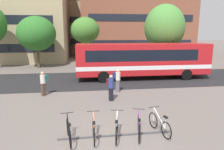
% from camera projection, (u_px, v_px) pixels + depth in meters
% --- Properties ---
extents(ground, '(200.00, 200.00, 0.00)m').
position_uv_depth(ground, '(109.00, 142.00, 7.94)').
color(ground, '#6B605B').
extents(bus_lane_asphalt, '(80.00, 7.20, 0.01)m').
position_uv_depth(bus_lane_asphalt, '(96.00, 80.00, 18.42)').
color(bus_lane_asphalt, '#232326').
rests_on(bus_lane_asphalt, ground).
extents(city_bus, '(12.04, 2.64, 3.20)m').
position_uv_depth(city_bus, '(143.00, 59.00, 18.60)').
color(city_bus, red).
rests_on(city_bus, ground).
extents(bike_rack, '(4.74, 0.16, 0.70)m').
position_uv_depth(bike_rack, '(116.00, 134.00, 8.38)').
color(bike_rack, '#47474C').
rests_on(bike_rack, ground).
extents(parked_bicycle_black_0, '(0.52, 1.71, 0.99)m').
position_uv_depth(parked_bicycle_black_0, '(69.00, 132.00, 7.95)').
color(parked_bicycle_black_0, black).
rests_on(parked_bicycle_black_0, ground).
extents(parked_bicycle_orange_1, '(0.52, 1.72, 0.99)m').
position_uv_depth(parked_bicycle_orange_1, '(94.00, 130.00, 8.12)').
color(parked_bicycle_orange_1, black).
rests_on(parked_bicycle_orange_1, ground).
extents(parked_bicycle_white_2, '(0.53, 1.70, 0.99)m').
position_uv_depth(parked_bicycle_white_2, '(117.00, 129.00, 8.22)').
color(parked_bicycle_white_2, black).
rests_on(parked_bicycle_white_2, ground).
extents(parked_bicycle_purple_3, '(0.58, 1.69, 0.99)m').
position_uv_depth(parked_bicycle_purple_3, '(139.00, 127.00, 8.35)').
color(parked_bicycle_purple_3, black).
rests_on(parked_bicycle_purple_3, ground).
extents(parked_bicycle_white_4, '(0.56, 1.69, 0.99)m').
position_uv_depth(parked_bicycle_white_4, '(159.00, 124.00, 8.60)').
color(parked_bicycle_white_4, black).
rests_on(parked_bicycle_white_4, ground).
extents(commuter_navy_pack_0, '(0.60, 0.50, 1.68)m').
position_uv_depth(commuter_navy_pack_0, '(117.00, 79.00, 14.43)').
color(commuter_navy_pack_0, '#565660').
rests_on(commuter_navy_pack_0, ground).
extents(commuter_teal_pack_1, '(0.58, 0.60, 1.65)m').
position_uv_depth(commuter_teal_pack_1, '(43.00, 82.00, 13.59)').
color(commuter_teal_pack_1, '#47382D').
rests_on(commuter_teal_pack_1, ground).
extents(commuter_maroon_pack_2, '(0.48, 0.60, 1.65)m').
position_uv_depth(commuter_maroon_pack_2, '(111.00, 86.00, 12.60)').
color(commuter_maroon_pack_2, black).
rests_on(commuter_maroon_pack_2, ground).
extents(street_tree_0, '(4.32, 4.32, 7.17)m').
position_uv_depth(street_tree_0, '(164.00, 28.00, 21.96)').
color(street_tree_0, brown).
rests_on(street_tree_0, ground).
extents(street_tree_1, '(3.34, 3.34, 5.96)m').
position_uv_depth(street_tree_1, '(85.00, 30.00, 23.85)').
color(street_tree_1, brown).
rests_on(street_tree_1, ground).
extents(street_tree_2, '(4.43, 4.43, 6.07)m').
position_uv_depth(street_tree_2, '(37.00, 34.00, 23.79)').
color(street_tree_2, brown).
rests_on(street_tree_2, ground).
extents(building_right_wing, '(19.40, 14.03, 20.21)m').
position_uv_depth(building_right_wing, '(133.00, 0.00, 38.35)').
color(building_right_wing, brown).
rests_on(building_right_wing, ground).
extents(building_centre_block, '(17.10, 11.66, 12.28)m').
position_uv_depth(building_centre_block, '(89.00, 23.00, 44.50)').
color(building_centre_block, tan).
rests_on(building_centre_block, ground).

